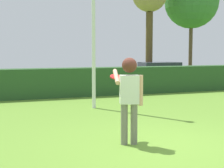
% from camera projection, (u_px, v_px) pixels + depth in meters
% --- Properties ---
extents(ground_plane, '(60.00, 60.00, 0.00)m').
position_uv_depth(ground_plane, '(161.00, 145.00, 6.95)').
color(ground_plane, olive).
extents(person, '(0.55, 0.79, 1.77)m').
position_uv_depth(person, '(129.00, 91.00, 6.90)').
color(person, slate).
rests_on(person, ground).
extents(frisbee, '(0.26, 0.25, 0.11)m').
position_uv_depth(frisbee, '(116.00, 77.00, 7.42)').
color(frisbee, red).
extents(hedge_row, '(19.71, 0.90, 1.19)m').
position_uv_depth(hedge_row, '(69.00, 82.00, 14.32)').
color(hedge_row, '#294F26').
rests_on(hedge_row, ground).
extents(parked_car_black, '(4.35, 2.16, 1.25)m').
position_uv_depth(parked_car_black, '(159.00, 72.00, 20.18)').
color(parked_car_black, black).
rests_on(parked_car_black, ground).
extents(oak_tree, '(3.50, 3.50, 6.86)m').
position_uv_depth(oak_tree, '(192.00, 2.00, 22.14)').
color(oak_tree, brown).
rests_on(oak_tree, ground).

